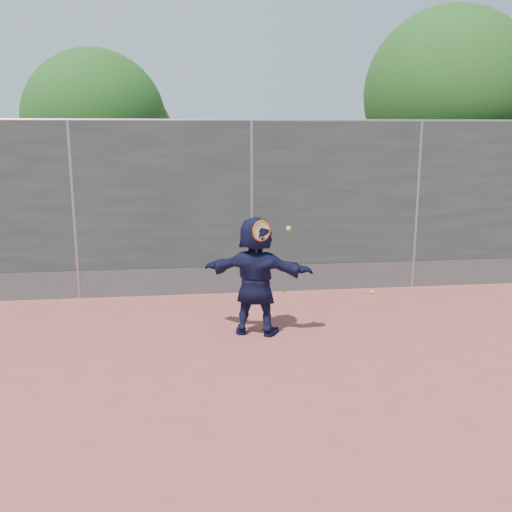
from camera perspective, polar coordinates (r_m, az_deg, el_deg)
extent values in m
plane|color=#9E4C42|center=(6.98, 3.06, -11.53)|extent=(80.00, 80.00, 0.00)
imported|color=#131536|center=(7.98, 0.00, -1.98)|extent=(1.65, 0.99, 1.69)
sphere|color=#BADE31|center=(10.32, 11.49, -3.56)|extent=(0.07, 0.07, 0.07)
cube|color=#38423D|center=(9.90, -0.43, 6.16)|extent=(20.00, 0.04, 2.50)
cube|color=slate|center=(10.18, -0.42, -2.27)|extent=(20.00, 0.03, 0.50)
cylinder|color=gray|center=(9.84, -0.44, 13.41)|extent=(20.00, 0.05, 0.05)
cylinder|color=gray|center=(10.03, -17.75, 4.21)|extent=(0.06, 0.06, 3.00)
cylinder|color=gray|center=(9.93, -0.43, 4.72)|extent=(0.06, 0.06, 3.00)
cylinder|color=gray|center=(10.71, 15.79, 4.82)|extent=(0.06, 0.06, 3.00)
torus|color=#CF5113|center=(7.65, 0.56, 2.54)|extent=(0.27, 0.16, 0.29)
cylinder|color=beige|center=(7.65, 0.56, 2.54)|extent=(0.22, 0.12, 0.25)
cylinder|color=black|center=(7.70, 0.17, 1.10)|extent=(0.09, 0.13, 0.33)
sphere|color=#BADE31|center=(7.68, 3.27, 2.77)|extent=(0.07, 0.07, 0.07)
cylinder|color=#382314|center=(13.33, 18.05, 5.23)|extent=(0.28, 0.28, 2.60)
sphere|color=#23561C|center=(13.27, 18.74, 15.08)|extent=(3.60, 3.60, 3.60)
sphere|color=#23561C|center=(13.75, 21.04, 13.29)|extent=(2.52, 2.52, 2.52)
cylinder|color=#382314|center=(13.02, -15.30, 4.35)|extent=(0.28, 0.28, 2.20)
sphere|color=#23561C|center=(12.91, -15.80, 12.84)|extent=(3.00, 3.00, 3.00)
sphere|color=#23561C|center=(13.03, -12.93, 11.66)|extent=(2.10, 2.10, 2.10)
cone|color=#387226|center=(10.12, 1.07, -3.05)|extent=(0.03, 0.03, 0.26)
cone|color=#387226|center=(10.18, 2.73, -2.85)|extent=(0.03, 0.03, 0.30)
cone|color=#387226|center=(10.07, -0.89, -3.26)|extent=(0.03, 0.03, 0.22)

